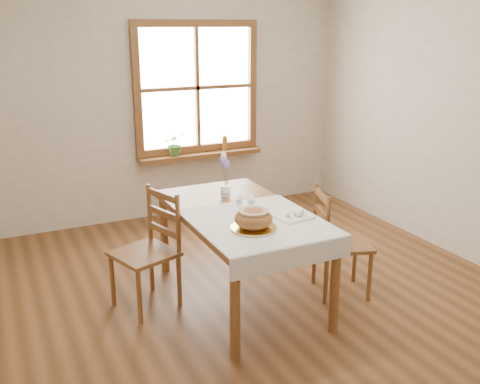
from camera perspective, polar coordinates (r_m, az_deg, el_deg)
The scene contains 18 objects.
ground at distance 4.21m, azimuth 1.81°, elevation -12.90°, with size 5.00×5.00×0.00m, color brown.
room_walls at distance 3.66m, azimuth 2.07°, elevation 10.86°, with size 4.60×5.10×2.65m.
window at distance 6.13m, azimuth -4.63°, elevation 11.03°, with size 1.46×0.08×1.46m.
window_sill at distance 6.20m, azimuth -4.23°, elevation 3.97°, with size 1.46×0.20×0.05m.
dining_table at distance 4.17m, azimuth 0.00°, elevation -3.09°, with size 0.90×1.60×0.75m.
table_linen at distance 3.88m, azimuth 1.94°, elevation -3.25°, with size 0.91×0.99×0.01m, color silver.
chair_left at distance 4.18m, azimuth -10.20°, elevation -6.30°, with size 0.43×0.45×0.92m, color brown, non-canonical shape.
chair_right at distance 4.42m, azimuth 10.89°, elevation -5.25°, with size 0.42×0.44×0.89m, color brown, non-canonical shape.
bread_plate at distance 3.74m, azimuth 1.44°, elevation -3.86°, with size 0.31×0.31×0.02m, color white.
bread_loaf at distance 3.71m, azimuth 1.45°, elevation -2.68°, with size 0.27×0.27×0.15m, color #AF6C3E.
egg_napkin at distance 3.98m, azimuth 5.72°, elevation -2.62°, with size 0.26×0.22×0.01m, color silver.
eggs at distance 3.97m, azimuth 5.74°, elevation -2.25°, with size 0.20×0.18×0.04m, color white, non-canonical shape.
salt_shaker at distance 4.21m, azimuth -0.04°, elevation -0.87°, with size 0.05×0.05×0.09m, color white.
pepper_shaker at distance 4.19m, azimuth 1.23°, elevation -0.93°, with size 0.05×0.05×0.09m, color white.
flower_vase at distance 4.44m, azimuth -1.56°, elevation 0.01°, with size 0.08×0.08×0.09m, color white.
lavender_bouquet at distance 4.39m, azimuth -1.58°, elevation 2.29°, with size 0.15×0.15×0.27m, color #775FA8, non-canonical shape.
potted_plant at distance 6.07m, azimuth -6.90°, elevation 4.85°, with size 0.24×0.27×0.21m, color #41762F.
amber_bottle at distance 6.29m, azimuth -1.64°, elevation 5.29°, with size 0.06×0.06×0.18m, color #A2641D.
Camera 1 is at (-1.69, -3.22, 2.12)m, focal length 40.00 mm.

